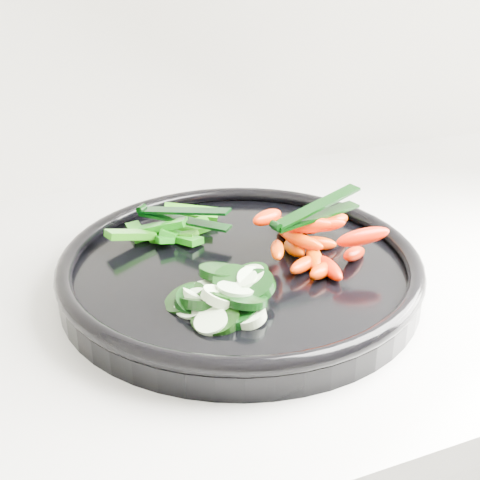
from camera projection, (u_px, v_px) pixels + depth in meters
name	position (u px, v px, depth m)	size (l,w,h in m)	color
veggie_tray	(240.00, 270.00, 0.69)	(0.41, 0.41, 0.04)	black
cucumber_pile	(223.00, 295.00, 0.62)	(0.11, 0.12, 0.04)	black
carrot_pile	(311.00, 239.00, 0.71)	(0.13, 0.15, 0.05)	#E44700
pepper_pile	(169.00, 230.00, 0.75)	(0.14, 0.09, 0.04)	#1C6E0A
tong_carrot	(314.00, 212.00, 0.69)	(0.11, 0.04, 0.02)	black
tong_pepper	(181.00, 215.00, 0.74)	(0.09, 0.09, 0.02)	black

